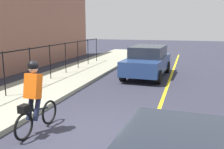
{
  "coord_description": "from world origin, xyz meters",
  "views": [
    {
      "loc": [
        -5.48,
        -2.39,
        2.65
      ],
      "look_at": [
        2.56,
        0.04,
        1.0
      ],
      "focal_mm": 40.45,
      "sensor_mm": 36.0,
      "label": 1
    }
  ],
  "objects": [
    {
      "name": "lane_line_centre",
      "position": [
        0.0,
        -1.6,
        0.0
      ],
      "size": [
        36.0,
        0.12,
        0.01
      ],
      "primitive_type": "cube",
      "color": "yellow",
      "rests_on": "ground"
    },
    {
      "name": "cyclist_lead",
      "position": [
        -0.35,
        1.15,
        0.91
      ],
      "size": [
        1.71,
        0.38,
        1.83
      ],
      "rotation": [
        0.0,
        0.0,
        -0.05
      ],
      "color": "black",
      "rests_on": "ground"
    },
    {
      "name": "parked_sedan_rear",
      "position": [
        7.47,
        -0.4,
        0.82
      ],
      "size": [
        4.49,
        2.1,
        1.58
      ],
      "rotation": [
        0.0,
        0.0,
        3.09
      ],
      "color": "navy",
      "rests_on": "ground"
    },
    {
      "name": "ground_plane",
      "position": [
        0.0,
        0.0,
        0.0
      ],
      "size": [
        80.0,
        80.0,
        0.0
      ],
      "primitive_type": "plane",
      "color": "#2A2B38"
    }
  ]
}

